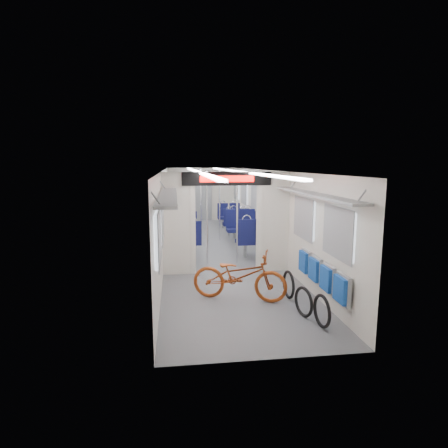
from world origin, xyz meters
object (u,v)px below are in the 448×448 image
(bike_hoop_a, at_px, (322,313))
(stanchion_near_left, at_px, (207,219))
(seat_bay_near_left, at_px, (183,231))
(seat_bay_far_left, at_px, (181,215))
(bike_hoop_c, at_px, (289,286))
(stanchion_far_left, at_px, (201,205))
(stanchion_far_right, at_px, (220,205))
(seat_bay_far_right, at_px, (232,217))
(stanchion_near_right, at_px, (237,218))
(bike_hoop_b, at_px, (304,303))
(bicycle, at_px, (239,276))
(flip_bench, at_px, (321,274))
(seat_bay_near_right, at_px, (247,230))

(bike_hoop_a, distance_m, stanchion_near_left, 4.22)
(seat_bay_near_left, bearing_deg, seat_bay_far_left, 90.00)
(bike_hoop_c, height_order, stanchion_near_left, stanchion_near_left)
(stanchion_near_left, height_order, stanchion_far_left, same)
(bike_hoop_c, xyz_separation_m, stanchion_far_right, (-0.63, 5.46, 0.91))
(seat_bay_far_right, distance_m, stanchion_near_right, 4.48)
(bike_hoop_b, relative_size, seat_bay_far_right, 0.26)
(bicycle, height_order, bike_hoop_a, bicycle)
(bike_hoop_a, distance_m, seat_bay_far_left, 8.98)
(flip_bench, xyz_separation_m, bike_hoop_c, (-0.45, 0.43, -0.34))
(seat_bay_near_left, height_order, stanchion_near_left, stanchion_near_left)
(bike_hoop_c, xyz_separation_m, stanchion_near_right, (-0.53, 2.63, 0.91))
(seat_bay_far_right, bearing_deg, seat_bay_far_left, 166.47)
(flip_bench, distance_m, stanchion_near_right, 3.26)
(bike_hoop_a, bearing_deg, stanchion_near_right, 99.59)
(bike_hoop_b, xyz_separation_m, stanchion_far_right, (-0.62, 6.32, 0.92))
(seat_bay_far_right, xyz_separation_m, stanchion_far_left, (-1.24, -1.33, 0.63))
(stanchion_near_right, bearing_deg, flip_bench, -72.24)
(seat_bay_near_right, height_order, stanchion_near_right, stanchion_near_right)
(bike_hoop_b, height_order, seat_bay_far_right, seat_bay_far_right)
(bike_hoop_a, bearing_deg, seat_bay_near_left, 109.74)
(bike_hoop_a, height_order, bike_hoop_c, bike_hoop_c)
(seat_bay_near_right, bearing_deg, bicycle, -103.03)
(stanchion_near_left, bearing_deg, stanchion_far_right, 77.16)
(bike_hoop_a, relative_size, seat_bay_near_right, 0.23)
(flip_bench, height_order, stanchion_far_left, stanchion_far_left)
(bike_hoop_c, relative_size, stanchion_near_right, 0.23)
(bike_hoop_a, bearing_deg, seat_bay_far_left, 102.68)
(bike_hoop_a, bearing_deg, flip_bench, 69.53)
(seat_bay_near_right, bearing_deg, flip_bench, -84.76)
(bike_hoop_a, xyz_separation_m, seat_bay_far_left, (-1.97, 8.76, 0.33))
(bicycle, bearing_deg, stanchion_far_right, 17.93)
(seat_bay_far_left, bearing_deg, stanchion_far_left, -70.43)
(seat_bay_near_right, bearing_deg, seat_bay_near_left, 177.80)
(seat_bay_near_right, height_order, seat_bay_far_left, seat_bay_near_right)
(seat_bay_near_left, bearing_deg, bicycle, -77.51)
(flip_bench, height_order, stanchion_near_left, stanchion_near_left)
(bike_hoop_a, height_order, stanchion_near_left, stanchion_near_left)
(seat_bay_far_left, xyz_separation_m, stanchion_far_right, (1.21, -2.01, 0.59))
(flip_bench, height_order, bike_hoop_c, flip_bench)
(stanchion_near_left, xyz_separation_m, stanchion_far_right, (0.65, 2.87, 0.00))
(seat_bay_near_right, bearing_deg, bike_hoop_a, -88.94)
(bike_hoop_c, distance_m, seat_bay_near_right, 4.15)
(bike_hoop_a, distance_m, bike_hoop_c, 1.29)
(stanchion_far_left, distance_m, stanchion_far_right, 0.63)
(stanchion_near_right, bearing_deg, seat_bay_far_left, 105.12)
(bicycle, bearing_deg, stanchion_far_left, 23.95)
(stanchion_far_right, bearing_deg, flip_bench, -79.65)
(seat_bay_near_right, bearing_deg, stanchion_far_right, 116.41)
(bicycle, bearing_deg, seat_bay_near_left, 33.49)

